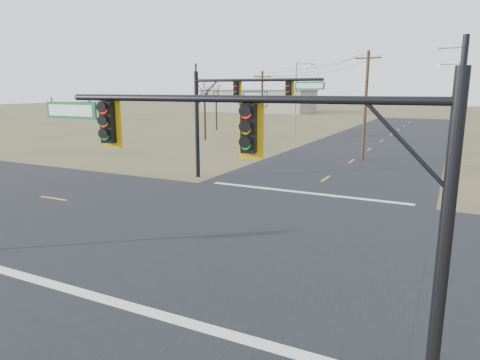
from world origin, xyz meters
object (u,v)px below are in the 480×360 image
at_px(utility_pole_far, 262,107).
at_px(streetlight_c, 297,94).
at_px(streetlight_b, 454,96).
at_px(utility_pole_near, 366,104).
at_px(highway_sign, 255,105).
at_px(mast_arm_near, 250,151).
at_px(mast_arm_far, 236,102).
at_px(bare_tree_a, 204,91).
at_px(streetlight_a, 458,94).
at_px(bare_tree_b, 216,89).

bearing_deg(utility_pole_far, streetlight_c, 92.95).
bearing_deg(streetlight_b, utility_pole_near, -80.50).
distance_m(utility_pole_far, highway_sign, 6.93).
bearing_deg(highway_sign, mast_arm_near, -81.13).
xyz_separation_m(mast_arm_far, highway_sign, (-9.28, 23.25, -1.08)).
xyz_separation_m(mast_arm_far, bare_tree_a, (-14.08, 19.35, 0.65)).
bearing_deg(streetlight_c, utility_pole_near, -64.73).
xyz_separation_m(mast_arm_near, utility_pole_far, (-14.44, 33.57, -0.51)).
bearing_deg(streetlight_c, mast_arm_far, -86.95).
distance_m(mast_arm_far, utility_pole_far, 18.25).
bearing_deg(streetlight_b, streetlight_a, -64.03).
bearing_deg(streetlight_c, bare_tree_a, -133.78).
xyz_separation_m(streetlight_a, bare_tree_b, (-31.63, 10.94, 0.51)).
height_order(bare_tree_a, bare_tree_b, bare_tree_b).
height_order(streetlight_b, bare_tree_a, streetlight_b).
bearing_deg(streetlight_b, mast_arm_near, -69.39).
height_order(highway_sign, streetlight_c, streetlight_c).
bearing_deg(streetlight_b, utility_pole_far, -109.16).
bearing_deg(utility_pole_far, utility_pole_near, -23.26).
bearing_deg(utility_pole_near, mast_arm_far, -115.28).
height_order(mast_arm_far, streetlight_a, streetlight_a).
relative_size(utility_pole_near, streetlight_a, 0.92).
bearing_deg(utility_pole_far, streetlight_a, 7.83).
bearing_deg(utility_pole_far, mast_arm_near, -66.72).
bearing_deg(bare_tree_b, highway_sign, -37.57).
bearing_deg(bare_tree_b, streetlight_a, -19.09).
bearing_deg(bare_tree_b, utility_pole_near, -36.60).
xyz_separation_m(mast_arm_near, bare_tree_b, (-27.70, 47.04, 1.38)).
relative_size(highway_sign, bare_tree_b, 0.75).
bearing_deg(highway_sign, streetlight_a, -24.50).
relative_size(utility_pole_near, utility_pole_far, 1.16).
xyz_separation_m(streetlight_a, bare_tree_a, (-26.68, -0.46, 0.27)).
relative_size(mast_arm_near, streetlight_c, 1.10).
bearing_deg(utility_pole_far, streetlight_b, 46.43).
bearing_deg(bare_tree_b, mast_arm_far, -58.25).
xyz_separation_m(utility_pole_near, bare_tree_a, (-19.89, 7.04, 1.06)).
relative_size(mast_arm_near, bare_tree_a, 1.42).
bearing_deg(bare_tree_a, bare_tree_b, 113.46).
bearing_deg(mast_arm_near, utility_pole_far, 100.56).
distance_m(highway_sign, bare_tree_b, 12.46).
bearing_deg(mast_arm_far, bare_tree_a, 107.63).
bearing_deg(bare_tree_b, bare_tree_a, -66.54).
xyz_separation_m(highway_sign, bare_tree_b, (-9.75, 7.50, 1.97)).
bearing_deg(highway_sign, utility_pole_near, -51.52).
relative_size(mast_arm_far, utility_pole_far, 1.13).
bearing_deg(mast_arm_far, utility_pole_near, 46.30).
height_order(utility_pole_near, streetlight_c, streetlight_c).
distance_m(mast_arm_near, bare_tree_a, 42.29).
xyz_separation_m(mast_arm_near, streetlight_c, (-15.11, 46.61, 0.63)).
bearing_deg(bare_tree_a, streetlight_c, 55.16).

